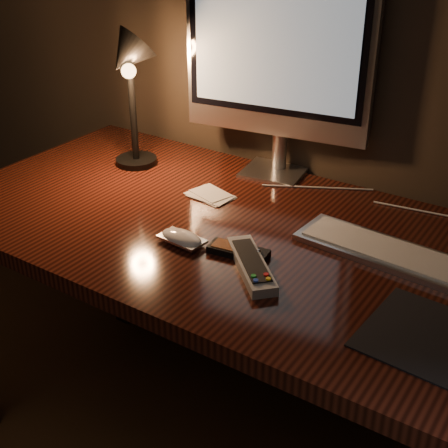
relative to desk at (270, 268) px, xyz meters
The scene contains 10 objects.
desk is the anchor object (origin of this frame).
monitor 0.53m from the desk, 119.35° to the left, with size 0.50×0.17×0.53m.
keyboard 0.34m from the desk, ahead, with size 0.46×0.13×0.02m, color silver.
mousepad 0.54m from the desk, 25.73° to the right, with size 0.28×0.22×0.00m, color black.
mouse 0.27m from the desk, 119.96° to the right, with size 0.11×0.06×0.02m, color white.
media_remote 0.22m from the desk, 85.18° to the right, with size 0.14×0.07×0.02m.
tv_remote 0.26m from the desk, 71.71° to the right, with size 0.19×0.19×0.03m.
papers 0.25m from the desk, behind, with size 0.12×0.08×0.01m, color white.
desk_lamp 0.62m from the desk, behind, with size 0.18×0.20×0.40m.
cable 0.30m from the desk, 56.48° to the left, with size 0.00×0.00×0.56m, color white.
Camera 1 is at (0.63, 0.77, 1.44)m, focal length 50.00 mm.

